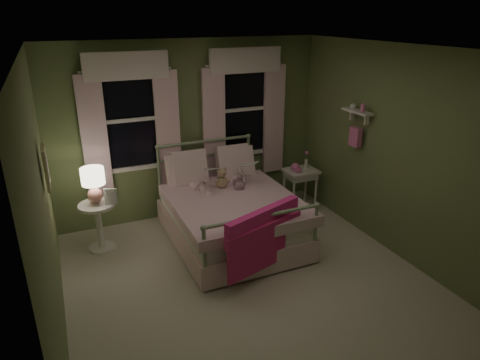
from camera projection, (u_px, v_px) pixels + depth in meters
name	position (u px, v px, depth m)	size (l,w,h in m)	color
room_shell	(251.00, 178.00, 4.50)	(4.20, 4.20, 4.20)	beige
bed	(230.00, 214.00, 5.79)	(1.58, 2.04, 1.18)	white
pink_throw	(264.00, 232.00, 4.83)	(1.07, 0.48, 0.71)	#E62D86
child_left	(198.00, 167.00, 5.83)	(0.29, 0.19, 0.79)	#F7D1DD
child_right	(236.00, 162.00, 6.04)	(0.36, 0.28, 0.75)	#F7D1DD
book_left	(205.00, 173.00, 5.61)	(0.20, 0.27, 0.03)	beige
book_right	(243.00, 170.00, 5.84)	(0.20, 0.27, 0.02)	beige
teddy_bear	(222.00, 179.00, 5.86)	(0.22, 0.18, 0.30)	tan
nightstand_left	(99.00, 220.00, 5.53)	(0.46, 0.46, 0.65)	white
table_lamp	(93.00, 182.00, 5.33)	(0.29, 0.29, 0.46)	tan
book_nightstand	(105.00, 204.00, 5.41)	(0.16, 0.22, 0.02)	beige
nightstand_right	(301.00, 176.00, 6.65)	(0.50, 0.40, 0.64)	white
pink_toy	(296.00, 167.00, 6.55)	(0.14, 0.19, 0.14)	pink
bud_vase	(306.00, 159.00, 6.65)	(0.06, 0.06, 0.28)	white
window_left	(130.00, 115.00, 5.79)	(1.34, 0.13, 1.96)	black
window_right	(245.00, 105.00, 6.43)	(1.34, 0.13, 1.96)	black
wall_shelf	(356.00, 124.00, 5.73)	(0.15, 0.50, 0.60)	white
framed_picture	(46.00, 168.00, 4.21)	(0.03, 0.32, 0.42)	beige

